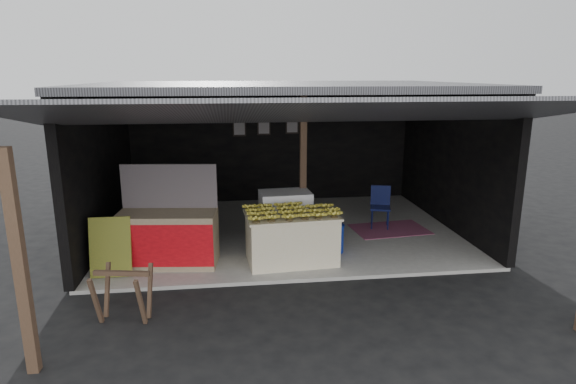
{
  "coord_description": "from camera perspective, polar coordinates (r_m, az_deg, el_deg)",
  "views": [
    {
      "loc": [
        -1.11,
        -6.91,
        3.21
      ],
      "look_at": [
        -0.04,
        1.51,
        1.1
      ],
      "focal_mm": 30.0,
      "sensor_mm": 36.0,
      "label": 1
    }
  ],
  "objects": [
    {
      "name": "green_signboard",
      "position": [
        8.12,
        -20.3,
        -6.15
      ],
      "size": [
        0.64,
        0.24,
        0.94
      ],
      "primitive_type": "cube",
      "rotation": [
        -0.21,
        0.0,
        0.0
      ],
      "color": "black",
      "rests_on": "concrete_slab"
    },
    {
      "name": "magenta_rug",
      "position": [
        10.19,
        11.94,
        -4.33
      ],
      "size": [
        1.6,
        1.15,
        0.01
      ],
      "primitive_type": "cube",
      "rotation": [
        0.0,
        0.0,
        0.11
      ],
      "color": "maroon",
      "rests_on": "concrete_slab"
    },
    {
      "name": "concrete_slab",
      "position": [
        9.99,
        -0.52,
        -4.6
      ],
      "size": [
        7.0,
        5.0,
        0.06
      ],
      "primitive_type": "cube",
      "color": "gray",
      "rests_on": "ground"
    },
    {
      "name": "sawhorse",
      "position": [
        6.77,
        -18.97,
        -10.91
      ],
      "size": [
        0.74,
        0.73,
        0.71
      ],
      "rotation": [
        0.0,
        0.0,
        -0.18
      ],
      "color": "#4F3627",
      "rests_on": "ground"
    },
    {
      "name": "ground",
      "position": [
        7.7,
        1.72,
        -10.69
      ],
      "size": [
        80.0,
        80.0,
        0.0
      ],
      "primitive_type": "plane",
      "color": "black",
      "rests_on": "ground"
    },
    {
      "name": "shophouse",
      "position": [
        9.85,
        -0.76,
        7.48
      ],
      "size": [
        7.4,
        7.29,
        3.02
      ],
      "color": "black",
      "rests_on": "ground"
    },
    {
      "name": "banana_table",
      "position": [
        8.2,
        0.42,
        -5.44
      ],
      "size": [
        1.6,
        1.06,
        0.85
      ],
      "rotation": [
        0.0,
        0.0,
        0.07
      ],
      "color": "silver",
      "rests_on": "concrete_slab"
    },
    {
      "name": "picture_frames",
      "position": [
        11.91,
        -2.72,
        7.76
      ],
      "size": [
        1.62,
        0.04,
        0.46
      ],
      "color": "black",
      "rests_on": "shophouse"
    },
    {
      "name": "banana_pile",
      "position": [
        8.05,
        0.43,
        -2.06
      ],
      "size": [
        1.47,
        0.95,
        0.17
      ],
      "primitive_type": null,
      "rotation": [
        0.0,
        0.0,
        0.07
      ],
      "color": "gold",
      "rests_on": "banana_table"
    },
    {
      "name": "plastic_chair",
      "position": [
        10.23,
        10.89,
        -1.29
      ],
      "size": [
        0.51,
        0.51,
        0.86
      ],
      "rotation": [
        0.0,
        0.0,
        -0.29
      ],
      "color": "#0B103C",
      "rests_on": "concrete_slab"
    },
    {
      "name": "water_barrel",
      "position": [
        8.73,
        5.52,
        -5.58
      ],
      "size": [
        0.33,
        0.33,
        0.48
      ],
      "primitive_type": "cylinder",
      "color": "#0E279B",
      "rests_on": "concrete_slab"
    },
    {
      "name": "neighbor_stall",
      "position": [
        8.32,
        -14.04,
        -5.07
      ],
      "size": [
        1.68,
        0.91,
        1.66
      ],
      "rotation": [
        0.0,
        0.0,
        -0.11
      ],
      "color": "#998466",
      "rests_on": "concrete_slab"
    },
    {
      "name": "white_crate",
      "position": [
        8.96,
        -0.32,
        -3.16
      ],
      "size": [
        0.96,
        0.69,
        1.03
      ],
      "rotation": [
        0.0,
        0.0,
        0.07
      ],
      "color": "white",
      "rests_on": "concrete_slab"
    }
  ]
}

